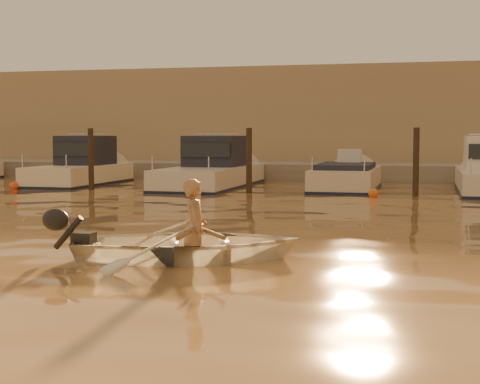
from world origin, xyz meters
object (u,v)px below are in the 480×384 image
(dinghy, at_px, (188,245))
(person, at_px, (195,230))
(moored_boat_2, at_px, (211,169))
(waterfront_building, at_px, (318,122))
(moored_boat_3, at_px, (346,183))
(moored_boat_1, at_px, (79,167))

(dinghy, bearing_deg, person, -90.00)
(dinghy, relative_size, person, 2.22)
(person, bearing_deg, moored_boat_2, -2.62)
(dinghy, relative_size, waterfront_building, 0.07)
(moored_boat_3, bearing_deg, person, -92.55)
(moored_boat_1, xyz_separation_m, waterfront_building, (7.02, 11.00, 1.77))
(moored_boat_2, xyz_separation_m, moored_boat_3, (4.63, 0.00, -0.40))
(moored_boat_1, distance_m, waterfront_building, 13.17)
(moored_boat_3, distance_m, waterfront_building, 11.50)
(moored_boat_3, bearing_deg, moored_boat_2, 180.00)
(dinghy, xyz_separation_m, person, (0.09, 0.03, 0.22))
(moored_boat_3, bearing_deg, waterfront_building, 103.06)
(moored_boat_2, relative_size, waterfront_building, 0.16)
(dinghy, height_order, moored_boat_3, moored_boat_3)
(person, xyz_separation_m, moored_boat_2, (-4.00, 14.15, 0.19))
(person, distance_m, waterfront_building, 25.30)
(dinghy, height_order, waterfront_building, waterfront_building)
(person, xyz_separation_m, moored_boat_1, (-8.95, 14.15, 0.19))
(dinghy, distance_m, moored_boat_1, 16.73)
(moored_boat_1, bearing_deg, waterfront_building, 57.44)
(moored_boat_2, distance_m, waterfront_building, 11.34)
(moored_boat_3, bearing_deg, dinghy, -92.93)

